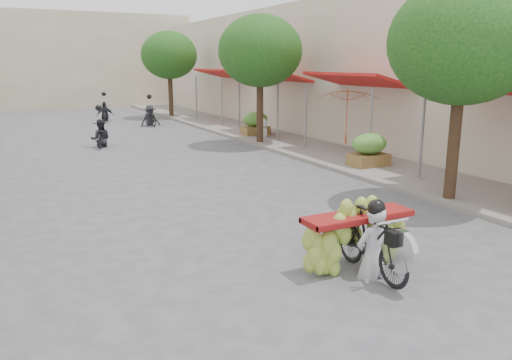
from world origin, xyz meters
name	(u,v)px	position (x,y,z in m)	size (l,w,h in m)	color
ground	(391,332)	(0.00, 0.00, 0.00)	(120.00, 120.00, 0.00)	#5A5A5F
sidewalk_right	(281,137)	(7.00, 15.00, 0.06)	(4.00, 60.00, 0.12)	gray
shophouse_row_right	(386,70)	(11.99, 14.00, 3.00)	(9.77, 40.00, 6.00)	beige
far_building	(55,61)	(0.00, 38.00, 3.50)	(20.00, 6.00, 7.00)	beige
street_tree_near	(463,42)	(5.40, 4.00, 3.78)	(3.40, 3.40, 5.25)	#3A2719
street_tree_mid	(260,51)	(5.40, 14.00, 3.78)	(3.40, 3.40, 5.25)	#3A2719
street_tree_far	(169,55)	(5.40, 26.00, 3.78)	(3.40, 3.40, 5.25)	#3A2719
produce_crate_mid	(369,147)	(6.20, 8.00, 0.71)	(1.20, 0.88, 1.16)	brown
produce_crate_far	(255,122)	(6.20, 16.00, 0.71)	(1.20, 0.88, 1.16)	brown
banana_motorbike	(367,231)	(0.90, 1.63, 0.71)	(2.20, 1.91, 2.14)	black
market_umbrella	(349,88)	(6.17, 9.13, 2.54)	(2.24, 2.24, 1.87)	#AF3C17
pedestrian	(263,118)	(6.23, 15.28, 0.93)	(0.90, 0.90, 1.62)	white
bg_motorbike_a	(100,129)	(-0.63, 16.40, 0.74)	(1.02, 1.76, 1.95)	black
bg_motorbike_b	(150,111)	(3.02, 22.24, 0.83)	(1.09, 1.81, 1.95)	black
bg_motorbike_c	(105,107)	(1.33, 25.84, 0.80)	(1.07, 1.70, 1.95)	black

